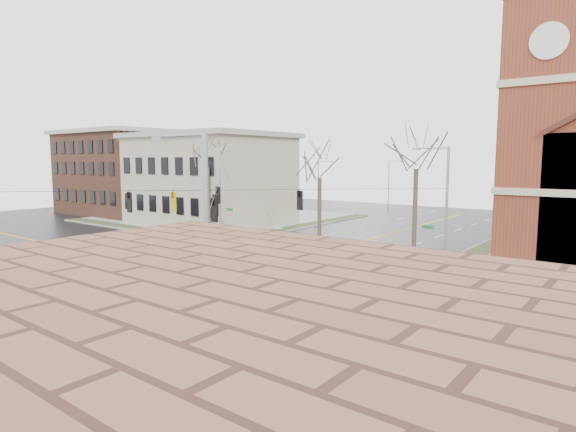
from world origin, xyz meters
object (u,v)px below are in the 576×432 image
Objects in this scene: signal_pole_nw at (221,192)px; streetlight_north_a at (319,189)px; cargo_van at (262,270)px; tree_nw_far at (208,163)px; streetlight_north_b at (390,183)px; signal_pole_ne at (444,206)px; signal_pole_se at (203,256)px; parked_car_a at (472,283)px; tree_nw_near at (320,173)px; tree_ne at (416,162)px.

streetlight_north_a is at bearing 87.68° from signal_pole_nw.
signal_pole_nw reaches higher than cargo_van.
streetlight_north_b is at bearing 83.73° from tree_nw_far.
signal_pole_se is at bearing -90.00° from signal_pole_ne.
signal_pole_nw reaches higher than parked_car_a.
parked_car_a is 30.44m from tree_nw_far.
signal_pole_se reaches higher than streetlight_north_a.
signal_pole_se is 63.43m from streetlight_north_b.
tree_nw_near is at bearing -74.11° from streetlight_north_b.
streetlight_north_a is at bearing 140.32° from cargo_van.
streetlight_north_a reaches higher than parked_car_a.
parked_car_a is at bearing 55.37° from cargo_van.
signal_pole_ne is 27.48m from streetlight_north_a.
tree_ne reaches higher than tree_nw_near.
tree_ne reaches higher than streetlight_north_a.
parked_car_a is at bearing -9.64° from tree_nw_far.
streetlight_north_b is 35.62m from tree_nw_far.
signal_pole_nw is at bearing 134.55° from signal_pole_se.
cargo_van is at bearing 122.91° from signal_pole_se.
tree_ne is at bearing 91.12° from cargo_van.
signal_pole_ne is 6.62m from parked_car_a.
signal_pole_se is 1.76× the size of cargo_van.
tree_nw_far reaches higher than signal_pole_se.
tree_nw_far reaches higher than cargo_van.
signal_pole_ne is at bearing -2.78° from tree_nw_far.
signal_pole_ne is 0.81× the size of tree_ne.
signal_pole_ne is 2.79× the size of parked_car_a.
streetlight_north_a is at bearing 29.35° from parked_car_a.
signal_pole_se reaches higher than cargo_van.
tree_ne is at bearing -2.80° from tree_nw_near.
tree_nw_near is at bearing 170.02° from signal_pole_ne.
streetlight_north_a is 0.74× the size of tree_nw_far.
cargo_van is 0.47× the size of tree_nw_far.
streetlight_north_a is 0.72× the size of tree_ne.
parked_car_a is at bearing -8.11° from signal_pole_nw.
signal_pole_ne is 1.76× the size of cargo_van.
streetlight_north_a is at bearing 75.76° from tree_nw_far.
signal_pole_se is at bearing -69.73° from streetlight_north_b.
streetlight_north_b is at bearing 121.05° from signal_pole_ne.
streetlight_north_b is at bearing 105.89° from tree_nw_near.
tree_nw_near is (13.65, 0.89, -0.85)m from tree_nw_far.
streetlight_north_a is (-21.97, 16.50, -0.48)m from signal_pole_ne.
tree_ne is at bearing 1.08° from tree_nw_far.
signal_pole_se reaches higher than streetlight_north_b.
cargo_van is (-7.91, 12.22, -3.87)m from signal_pole_se.
signal_pole_se is at bearing -43.18° from tree_nw_far.
tree_nw_near is at bearing 177.20° from tree_ne.
signal_pole_ne is 26.04m from tree_nw_far.
parked_car_a is (25.93, -3.69, -4.40)m from signal_pole_nw.
streetlight_north_b is at bearing 129.61° from cargo_van.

